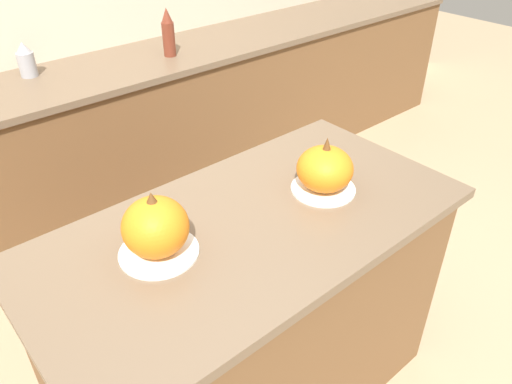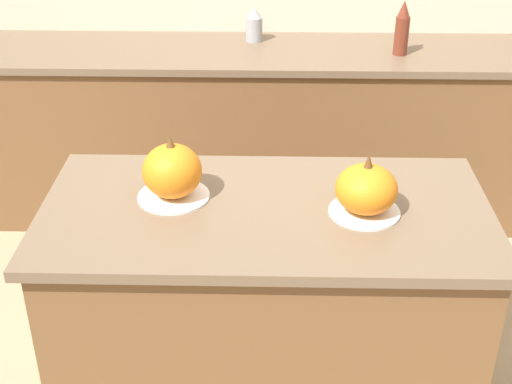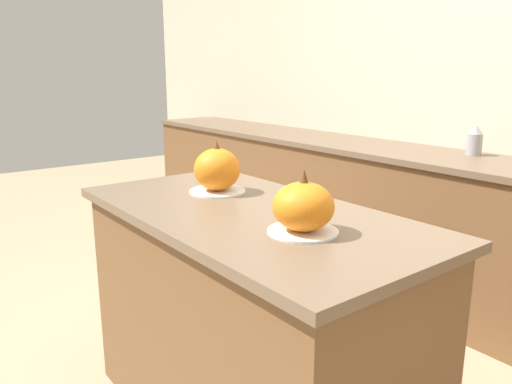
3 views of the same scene
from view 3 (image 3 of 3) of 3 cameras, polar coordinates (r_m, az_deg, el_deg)
wall_back at (r=3.17m, az=27.08°, el=10.11°), size 8.00×0.06×2.50m
kitchen_island at (r=1.95m, az=-0.75°, el=-14.64°), size 1.41×0.72×0.89m
back_counter at (r=3.02m, az=22.71°, el=-5.04°), size 6.00×0.60×0.90m
pumpkin_cake_left at (r=2.03m, az=-4.47°, el=2.43°), size 0.23×0.23×0.21m
pumpkin_cake_right at (r=1.52m, az=5.43°, el=-1.82°), size 0.22×0.22×0.20m
bottle_short at (r=3.07m, az=23.71°, el=5.40°), size 0.09×0.09×0.17m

